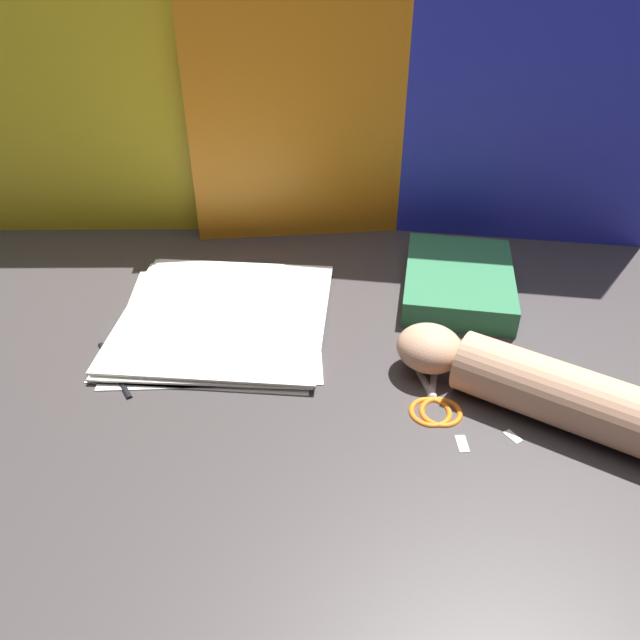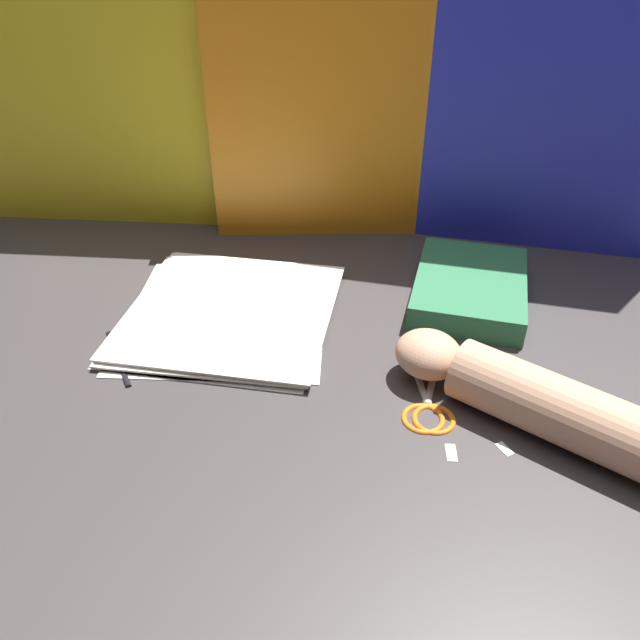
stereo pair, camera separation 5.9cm
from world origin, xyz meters
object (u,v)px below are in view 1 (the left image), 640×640
Objects in this scene: paper_stack at (222,317)px; scissors at (433,396)px; hand_forearm at (534,385)px; book_closed at (458,281)px.

paper_stack is 1.96× the size of scissors.
paper_stack is 0.44m from hand_forearm.
scissors is (-0.06, -0.25, -0.02)m from book_closed.
hand_forearm is (0.12, -0.01, 0.03)m from scissors.
book_closed is at bearing 101.55° from hand_forearm.
hand_forearm is at bearing -78.45° from book_closed.
scissors is (0.29, -0.15, -0.00)m from paper_stack.
paper_stack is 0.96× the size of hand_forearm.
scissors is at bearing 174.40° from hand_forearm.
book_closed is at bearing 76.40° from scissors.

